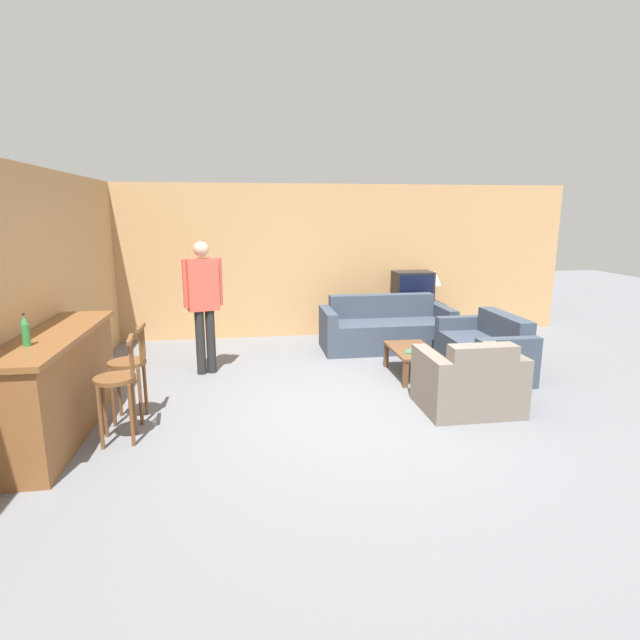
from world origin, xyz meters
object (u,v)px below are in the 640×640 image
(armchair_near, at_px, (469,383))
(coffee_table, at_px, (412,353))
(tv, at_px, (413,287))
(book_on_table, at_px, (414,352))
(table_lamp, at_px, (434,279))
(person_by_window, at_px, (204,299))
(loveseat_right, at_px, (485,351))
(bar_chair_mid, at_px, (129,370))
(bar_chair_near, at_px, (117,387))
(couch_far, at_px, (385,330))
(tv_unit, at_px, (411,319))
(bottle, at_px, (25,331))

(armchair_near, distance_m, coffee_table, 1.24)
(tv, height_order, book_on_table, tv)
(table_lamp, xyz_separation_m, person_by_window, (-3.82, -1.64, 0.03))
(loveseat_right, height_order, book_on_table, loveseat_right)
(bar_chair_mid, bearing_deg, bar_chair_near, -90.01)
(bar_chair_near, height_order, person_by_window, person_by_window)
(couch_far, distance_m, armchair_near, 2.61)
(bar_chair_near, relative_size, bar_chair_mid, 1.00)
(tv_unit, bearing_deg, bottle, -141.02)
(table_lamp, bearing_deg, book_on_table, -116.27)
(bar_chair_near, distance_m, tv_unit, 5.47)
(loveseat_right, height_order, coffee_table, loveseat_right)
(tv_unit, bearing_deg, book_on_table, -108.11)
(book_on_table, bearing_deg, coffee_table, 74.71)
(bar_chair_near, distance_m, bar_chair_mid, 0.50)
(couch_far, bearing_deg, loveseat_right, -54.72)
(table_lamp, bearing_deg, loveseat_right, -92.55)
(loveseat_right, xyz_separation_m, table_lamp, (0.10, 2.18, 0.69))
(bar_chair_near, xyz_separation_m, book_on_table, (3.31, 1.27, -0.17))
(table_lamp, bearing_deg, couch_far, -144.28)
(tv, relative_size, book_on_table, 2.63)
(bar_chair_near, xyz_separation_m, bar_chair_mid, (0.00, 0.50, 0.00))
(couch_far, distance_m, book_on_table, 1.58)
(bar_chair_near, relative_size, couch_far, 0.50)
(loveseat_right, bearing_deg, book_on_table, -170.36)
(bottle, relative_size, table_lamp, 0.51)
(tv, distance_m, bottle, 6.09)
(bottle, bearing_deg, couch_far, 37.04)
(armchair_near, height_order, person_by_window, person_by_window)
(bar_chair_near, bearing_deg, tv, 41.58)
(loveseat_right, distance_m, tv, 2.26)
(armchair_near, height_order, book_on_table, armchair_near)
(loveseat_right, relative_size, tv, 2.19)
(bottle, relative_size, book_on_table, 1.13)
(bar_chair_mid, bearing_deg, loveseat_right, 12.21)
(table_lamp, height_order, person_by_window, person_by_window)
(armchair_near, relative_size, person_by_window, 0.58)
(armchair_near, height_order, bottle, bottle)
(tv_unit, distance_m, bottle, 6.14)
(bottle, bearing_deg, bar_chair_near, 17.25)
(couch_far, xyz_separation_m, tv, (0.69, 0.78, 0.55))
(couch_far, relative_size, tv_unit, 1.90)
(coffee_table, bearing_deg, bar_chair_near, -156.54)
(loveseat_right, bearing_deg, couch_far, 125.28)
(couch_far, bearing_deg, book_on_table, -92.86)
(bar_chair_near, height_order, bar_chair_mid, same)
(loveseat_right, height_order, tv_unit, loveseat_right)
(couch_far, relative_size, loveseat_right, 1.40)
(tv_unit, relative_size, person_by_window, 0.60)
(loveseat_right, xyz_separation_m, bottle, (-5.03, -1.65, 0.84))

